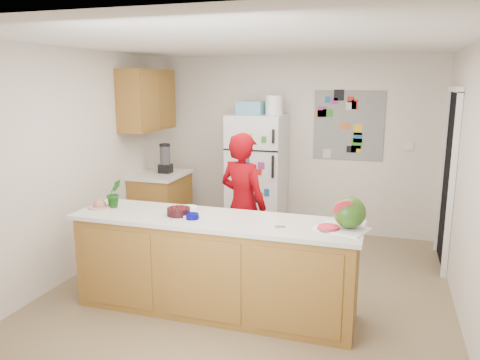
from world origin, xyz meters
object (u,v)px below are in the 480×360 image
(refrigerator, at_px, (257,175))
(cherry_bowl, at_px, (179,212))
(watermelon, at_px, (350,212))
(person, at_px, (243,205))

(refrigerator, distance_m, cherry_bowl, 2.41)
(watermelon, bearing_deg, person, 143.95)
(person, bearing_deg, cherry_bowl, 89.93)
(refrigerator, height_order, cherry_bowl, refrigerator)
(refrigerator, xyz_separation_m, watermelon, (1.46, -2.35, 0.22))
(refrigerator, xyz_separation_m, person, (0.25, -1.47, -0.04))
(refrigerator, relative_size, cherry_bowl, 7.82)
(refrigerator, bearing_deg, person, -80.46)
(refrigerator, relative_size, watermelon, 6.30)
(watermelon, distance_m, cherry_bowl, 1.56)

